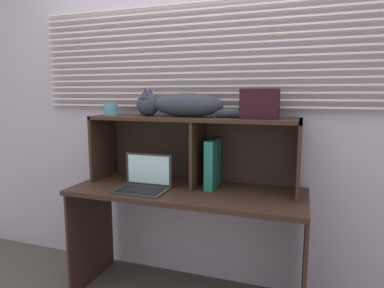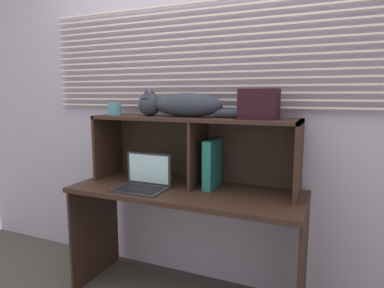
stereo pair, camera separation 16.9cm
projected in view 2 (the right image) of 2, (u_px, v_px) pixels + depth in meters
name	position (u px, v px, depth m)	size (l,w,h in m)	color
back_panel_with_blinds	(204.00, 109.00, 2.33)	(4.40, 0.08, 2.50)	#B0A9BF
desk	(185.00, 211.00, 2.13)	(1.49, 0.58, 0.76)	#332018
hutch_shelf_unit	(195.00, 137.00, 2.19)	(1.37, 0.34, 0.45)	#332018
cat	(181.00, 105.00, 2.16)	(0.86, 0.17, 0.19)	#2B313D
laptop	(143.00, 181.00, 2.12)	(0.32, 0.23, 0.22)	#2A2A2A
binder_upright	(212.00, 164.00, 2.13)	(0.06, 0.23, 0.31)	#1F7265
book_stack	(157.00, 178.00, 2.31)	(0.15, 0.23, 0.04)	gray
small_basket	(115.00, 109.00, 2.37)	(0.09, 0.09, 0.09)	teal
storage_box	(259.00, 104.00, 1.96)	(0.22, 0.19, 0.18)	black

